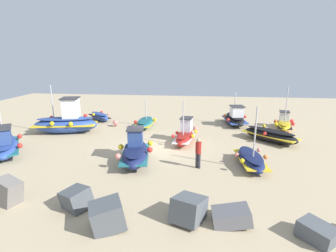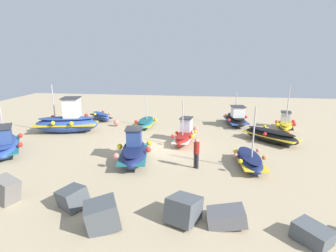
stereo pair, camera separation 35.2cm
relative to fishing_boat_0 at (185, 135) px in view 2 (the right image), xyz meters
name	(u,v)px [view 2 (the right image)]	position (x,y,z in m)	size (l,w,h in m)	color
ground_plane	(155,149)	(1.86, 1.51, -0.57)	(49.16, 49.16, 0.00)	tan
fishing_boat_0	(185,135)	(0.00, 0.00, 0.00)	(1.76, 3.43, 3.17)	maroon
fishing_boat_1	(67,122)	(9.63, -1.47, 0.33)	(5.26, 2.96, 3.92)	#2D4C9E
fishing_boat_2	(270,136)	(-6.12, -0.99, -0.08)	(3.94, 3.78, 1.00)	black
fishing_boat_3	(146,123)	(3.70, -4.12, -0.22)	(1.80, 3.39, 2.50)	#1E6670
fishing_boat_4	(249,160)	(-3.92, 3.83, -0.16)	(1.73, 3.51, 3.55)	navy
fishing_boat_5	(4,144)	(11.22, 3.67, 0.05)	(3.79, 4.48, 3.18)	#2D4C9E
fishing_boat_6	(236,119)	(-4.16, -5.62, 0.04)	(2.03, 3.86, 2.95)	black
fishing_boat_7	(134,151)	(2.69, 3.95, 0.06)	(2.13, 4.02, 1.95)	navy
fishing_boat_8	(285,124)	(-8.21, -4.91, -0.11)	(1.96, 3.19, 3.73)	gold
fishing_boat_9	(101,116)	(8.57, -5.99, -0.19)	(2.90, 2.82, 0.81)	#2D4C9E
person_walking	(196,151)	(-0.97, 4.42, 0.42)	(0.32, 0.32, 1.73)	#2D2D38
breakwater_rocks	(106,206)	(2.35, 9.49, -0.17)	(18.83, 2.65, 1.34)	slate
mooring_buoy_0	(196,129)	(-0.72, -2.62, -0.24)	(0.43, 0.43, 0.56)	#3F3F42
mooring_buoy_1	(116,122)	(6.32, -3.84, -0.21)	(0.50, 0.50, 0.61)	#3F3F42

